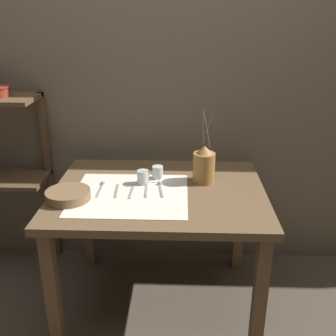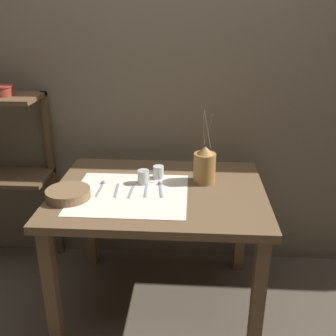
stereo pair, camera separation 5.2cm
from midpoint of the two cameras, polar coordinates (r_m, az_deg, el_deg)
ground_plane at (r=2.43m, az=-0.52°, el=-18.75°), size 12.00×12.00×0.00m
stone_wall_back at (r=2.40m, az=0.33°, el=12.77°), size 7.00×0.06×2.40m
wooden_table at (r=2.07m, az=-0.58°, el=-5.52°), size 1.09×0.84×0.72m
linen_cloth at (r=1.99m, az=-4.79°, el=-3.77°), size 0.57×0.51×0.00m
pitcher_with_flowers at (r=2.09m, az=6.04°, el=0.33°), size 0.12×0.12×0.40m
wooden_bowl at (r=1.98m, az=-13.56°, el=-3.69°), size 0.22×0.22×0.05m
glass_tumbler_near at (r=2.08m, az=-2.87°, el=-1.30°), size 0.06×0.06×0.07m
glass_tumbler_far at (r=2.14m, az=-0.71°, el=-0.61°), size 0.06×0.06×0.07m
spoon_inner at (r=2.09m, az=-8.81°, el=-2.46°), size 0.02×0.17×0.02m
fork_outer at (r=2.02m, az=-6.71°, el=-3.21°), size 0.02×0.16×0.00m
knife_center at (r=2.01m, az=-4.56°, el=-3.33°), size 0.02×0.16×0.00m
fork_inner at (r=2.01m, az=-2.42°, el=-3.22°), size 0.02×0.16×0.00m
spoon_outer at (r=2.06m, az=-0.38°, el=-2.59°), size 0.04×0.17×0.02m
metal_pot_small at (r=2.45m, az=-22.32°, el=10.43°), size 0.13×0.13×0.06m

